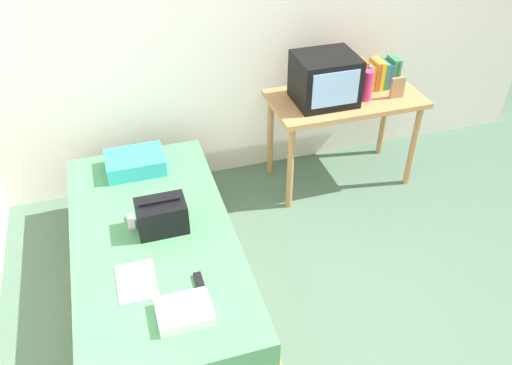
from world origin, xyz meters
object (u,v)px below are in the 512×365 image
(remote_dark, at_px, (200,283))
(remote_silver, at_px, (131,222))
(folded_towel, at_px, (184,312))
(water_bottle, at_px, (367,86))
(picture_frame, at_px, (397,88))
(desk, at_px, (344,108))
(book_row, at_px, (377,74))
(tv, at_px, (325,79))
(handbag, at_px, (162,216))
(bed, at_px, (157,263))
(pillow, at_px, (135,163))
(magazine, at_px, (136,281))

(remote_dark, relative_size, remote_silver, 1.08)
(remote_silver, bearing_deg, folded_towel, -77.14)
(water_bottle, distance_m, picture_frame, 0.24)
(desk, height_order, picture_frame, picture_frame)
(water_bottle, distance_m, book_row, 0.23)
(tv, xyz_separation_m, handbag, (-1.35, -0.75, -0.36))
(bed, bearing_deg, water_bottle, 22.34)
(pillow, bearing_deg, desk, 3.03)
(handbag, bearing_deg, bed, -151.99)
(handbag, bearing_deg, desk, 26.30)
(remote_silver, bearing_deg, tv, 22.64)
(tv, bearing_deg, folded_towel, -133.11)
(tv, height_order, pillow, tv)
(book_row, distance_m, handbag, 2.04)
(book_row, bearing_deg, remote_silver, -160.04)
(tv, height_order, folded_towel, tv)
(tv, bearing_deg, handbag, -151.09)
(water_bottle, relative_size, magazine, 0.79)
(water_bottle, xyz_separation_m, remote_silver, (-1.85, -0.57, -0.39))
(book_row, height_order, remote_silver, book_row)
(desk, relative_size, folded_towel, 4.14)
(bed, relative_size, remote_dark, 12.82)
(tv, bearing_deg, picture_frame, -11.26)
(tv, bearing_deg, bed, -151.14)
(bed, xyz_separation_m, magazine, (-0.14, -0.35, 0.25))
(magazine, bearing_deg, folded_towel, -55.51)
(magazine, bearing_deg, picture_frame, 25.95)
(desk, distance_m, remote_silver, 1.86)
(water_bottle, relative_size, picture_frame, 1.39)
(desk, height_order, pillow, desk)
(water_bottle, relative_size, remote_dark, 1.47)
(water_bottle, height_order, picture_frame, water_bottle)
(picture_frame, height_order, handbag, picture_frame)
(picture_frame, bearing_deg, book_row, 107.66)
(book_row, height_order, remote_dark, book_row)
(picture_frame, height_order, folded_towel, picture_frame)
(magazine, height_order, remote_dark, remote_dark)
(remote_silver, bearing_deg, desk, 20.83)
(book_row, relative_size, pillow, 0.78)
(bed, xyz_separation_m, tv, (1.42, 0.78, 0.71))
(remote_dark, bearing_deg, book_row, 38.24)
(book_row, bearing_deg, handbag, -155.44)
(pillow, height_order, folded_towel, pillow)
(pillow, xyz_separation_m, remote_silver, (-0.10, -0.57, -0.05))
(book_row, xyz_separation_m, pillow, (-1.92, -0.16, -0.33))
(magazine, xyz_separation_m, remote_dark, (0.33, -0.12, 0.01))
(magazine, bearing_deg, pillow, 83.27)
(magazine, xyz_separation_m, folded_towel, (0.21, -0.31, 0.03))
(magazine, relative_size, folded_towel, 1.04)
(book_row, height_order, pillow, book_row)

